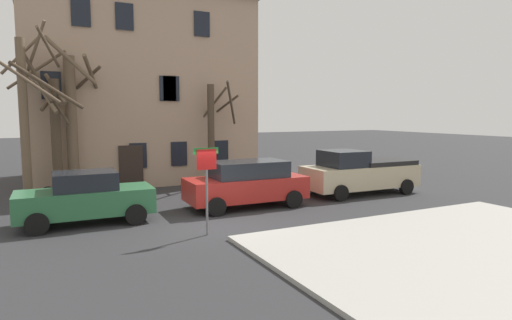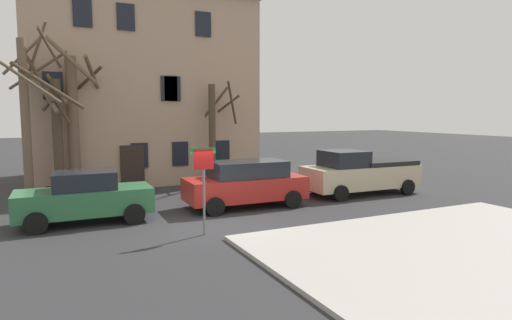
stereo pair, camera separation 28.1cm
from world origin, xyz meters
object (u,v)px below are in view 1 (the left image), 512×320
tree_bare_end (213,131)px  building_main (136,76)px  pickup_truck_beige (359,173)px  tree_bare_near (26,110)px  bicycle_leaning (63,194)px  tree_bare_mid (56,129)px  street_sign_pole (207,174)px  car_red_wagon (247,183)px  car_green_sedan (86,198)px  tree_bare_far (70,118)px

tree_bare_end → building_main: bearing=120.6°
pickup_truck_beige → building_main: bearing=128.9°
building_main → tree_bare_near: building_main is taller
tree_bare_near → bicycle_leaning: bearing=-23.7°
pickup_truck_beige → tree_bare_end: bearing=135.3°
tree_bare_end → tree_bare_mid: bearing=-178.9°
tree_bare_end → street_sign_pole: 8.91m
tree_bare_mid → tree_bare_end: bearing=1.1°
tree_bare_near → street_sign_pole: 9.00m
car_red_wagon → bicycle_leaning: bearing=148.3°
bicycle_leaning → tree_bare_mid: bearing=93.9°
building_main → pickup_truck_beige: size_ratio=2.22×
street_sign_pole → car_green_sedan: bearing=135.3°
building_main → bicycle_leaning: building_main is taller
tree_bare_mid → car_green_sedan: tree_bare_mid is taller
car_red_wagon → street_sign_pole: bearing=-132.2°
tree_bare_near → car_red_wagon: 9.12m
tree_bare_near → tree_bare_far: size_ratio=1.08×
tree_bare_mid → pickup_truck_beige: tree_bare_mid is taller
tree_bare_end → bicycle_leaning: size_ratio=3.00×
tree_bare_far → car_red_wagon: 8.37m
building_main → tree_bare_end: (2.73, -4.63, -2.92)m
building_main → tree_bare_end: size_ratio=2.30×
tree_bare_far → car_green_sedan: (0.06, -5.41, -2.53)m
street_sign_pole → tree_bare_mid: bearing=114.6°
tree_bare_end → bicycle_leaning: bearing=-169.3°
tree_bare_far → street_sign_pole: size_ratio=2.58×
car_red_wagon → street_sign_pole: (-2.72, -2.99, 0.90)m
tree_bare_end → street_sign_pole: size_ratio=1.97×
tree_bare_mid → tree_bare_far: tree_bare_far is taller
tree_bare_end → street_sign_pole: tree_bare_end is taller
tree_bare_far → pickup_truck_beige: bearing=-24.4°
tree_bare_mid → street_sign_pole: size_ratio=2.41×
car_red_wagon → street_sign_pole: 4.14m
street_sign_pole → tree_bare_near: bearing=122.8°
tree_bare_end → car_green_sedan: tree_bare_end is taller
tree_bare_end → car_red_wagon: tree_bare_end is taller
tree_bare_far → tree_bare_near: bearing=-147.4°
car_red_wagon → bicycle_leaning: car_red_wagon is taller
street_sign_pole → tree_bare_end: bearing=67.8°
tree_bare_near → tree_bare_end: size_ratio=1.41×
tree_bare_end → pickup_truck_beige: size_ratio=0.97×
car_green_sedan → car_red_wagon: size_ratio=0.92×
tree_bare_far → car_green_sedan: 5.97m
tree_bare_near → bicycle_leaning: tree_bare_near is taller
tree_bare_near → tree_bare_far: tree_bare_near is taller
tree_bare_end → pickup_truck_beige: tree_bare_end is taller
tree_bare_end → street_sign_pole: bearing=-112.2°
tree_bare_mid → car_green_sedan: size_ratio=1.47×
car_green_sedan → bicycle_leaning: bearing=98.0°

